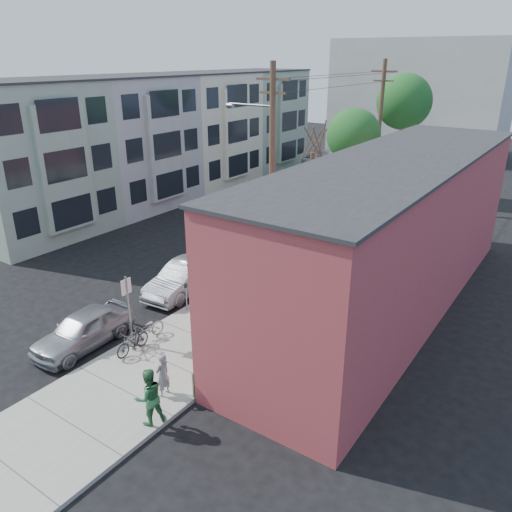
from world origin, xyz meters
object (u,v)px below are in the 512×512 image
Objects in this scene: sign_post at (128,304)px; patron_green at (149,397)px; parked_bike_b at (146,330)px; utility_pole_near at (271,164)px; parking_meter_far at (298,232)px; tree_leafy_mid at (354,136)px; tree_bare at (310,201)px; car_3 at (309,211)px; bus at (343,165)px; car_1 at (184,278)px; parking_meter_near at (186,292)px; patron_grey at (163,375)px; tree_leafy_far at (404,102)px; patio_chair_b at (248,337)px; patio_chair_a at (220,351)px; parked_bike_a at (133,341)px; car_0 at (83,329)px; car_2 at (256,237)px; cyclist at (265,276)px.

sign_post is 4.74m from patron_green.
utility_pole_near is at bearing 97.25° from parked_bike_b.
patron_green is at bearing -75.85° from parking_meter_far.
parking_meter_far is 7.33m from tree_leafy_mid.
parked_bike_b is at bearing -90.70° from tree_bare.
car_3 is 12.58m from bus.
tree_bare reaches higher than car_1.
parked_bike_b is at bearing -81.85° from parking_meter_near.
patron_grey reaches higher than parking_meter_far.
bus is (-5.62, 2.34, -5.71)m from tree_leafy_far.
patron_grey is (-0.62, -3.85, 0.31)m from patio_chair_b.
patio_chair_a is 0.20× the size of car_1.
tree_leafy_mid is 19.38m from parked_bike_a.
tree_leafy_far is 28.75m from car_0.
car_0 is (-1.59, -10.53, -4.70)m from utility_pole_near.
sign_post is at bearing -88.22° from parking_meter_near.
parking_meter_far is 13.16m from parked_bike_a.
tree_bare is at bearing -144.96° from patron_green.
sign_post is at bearing -91.41° from tree_leafy_mid.
car_2 is (-2.34, -15.85, -6.39)m from tree_leafy_far.
cyclist is 6.94m from parked_bike_a.
car_0 reaches higher than parking_meter_near.
patio_chair_b is 0.51× the size of parked_bike_b.
bus is (-5.17, 29.31, -0.40)m from sign_post.
patron_green is at bearing 26.45° from patron_grey.
utility_pole_near is at bearing -92.68° from tree_leafy_mid.
car_1 is at bearing 32.16° from cyclist.
cyclist is 6.16m from parked_bike_b.
car_0 is at bearing -93.72° from car_2.
sign_post is 2.26× the size of parking_meter_far.
tree_leafy_far is at bearing -175.35° from patron_grey.
tree_bare reaches higher than car_0.
patio_chair_a is at bearing 171.27° from patron_grey.
car_0 is (-1.45, -4.19, -0.27)m from parking_meter_near.
car_1 is at bearing -95.13° from tree_leafy_far.
tree_bare is at bearing -90.00° from tree_leafy_far.
tree_leafy_mid reaches higher than parked_bike_b.
patron_grey is 0.34× the size of car_1.
car_0 is at bearing -109.07° from parking_meter_near.
cyclist is 3.83m from car_1.
utility_pole_near reaches higher than tree_leafy_far.
car_1 is at bearing -143.54° from patron_grey.
bus is (-3.28, 18.19, 0.68)m from car_2.
car_3 is at bearing 111.68° from parking_meter_far.
parked_bike_a is at bearing -102.24° from patron_green.
sign_post reaches higher than cyclist.
patron_green reaches higher than parked_bike_a.
tree_leafy_mid is at bearing 76.66° from car_1.
tree_leafy_mid is at bearing -90.00° from tree_leafy_far.
utility_pole_near is 11.36× the size of patio_chair_b.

